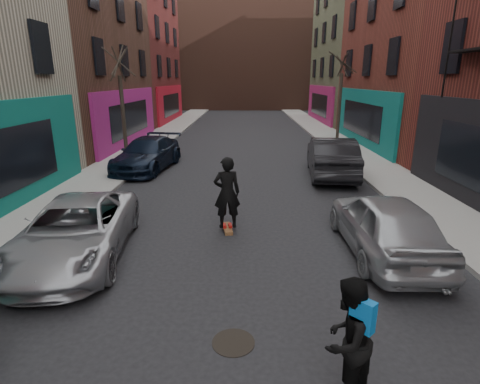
{
  "coord_description": "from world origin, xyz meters",
  "views": [
    {
      "loc": [
        -0.02,
        -1.22,
        4.12
      ],
      "look_at": [
        -0.12,
        7.1,
        1.6
      ],
      "focal_mm": 28.0,
      "sensor_mm": 36.0,
      "label": 1
    }
  ],
  "objects_px": {
    "parked_right_far": "(384,224)",
    "skateboard": "(227,228)",
    "tree_right_far": "(341,89)",
    "tree_left_far": "(121,95)",
    "parked_right_end": "(331,157)",
    "parked_left_end": "(148,154)",
    "manhole": "(233,342)",
    "parked_left_far": "(76,230)",
    "pedestrian": "(347,339)",
    "skateboarder": "(227,193)"
  },
  "relations": [
    {
      "from": "parked_right_end",
      "to": "skateboard",
      "type": "xyz_separation_m",
      "value": [
        -4.27,
        -6.27,
        -0.81
      ]
    },
    {
      "from": "parked_left_far",
      "to": "skateboarder",
      "type": "bearing_deg",
      "value": 19.19
    },
    {
      "from": "parked_right_end",
      "to": "skateboard",
      "type": "distance_m",
      "value": 7.63
    },
    {
      "from": "pedestrian",
      "to": "manhole",
      "type": "xyz_separation_m",
      "value": [
        -1.51,
        1.01,
        -0.87
      ]
    },
    {
      "from": "tree_left_far",
      "to": "parked_left_end",
      "type": "xyz_separation_m",
      "value": [
        1.6,
        -1.91,
        -2.64
      ]
    },
    {
      "from": "parked_left_far",
      "to": "tree_right_far",
      "type": "bearing_deg",
      "value": 52.58
    },
    {
      "from": "skateboard",
      "to": "skateboarder",
      "type": "distance_m",
      "value": 1.06
    },
    {
      "from": "parked_right_end",
      "to": "pedestrian",
      "type": "xyz_separation_m",
      "value": [
        -2.45,
        -12.02,
        0.02
      ]
    },
    {
      "from": "tree_right_far",
      "to": "manhole",
      "type": "xyz_separation_m",
      "value": [
        -6.39,
        -20.1,
        -3.52
      ]
    },
    {
      "from": "tree_right_far",
      "to": "manhole",
      "type": "relative_size",
      "value": 9.71
    },
    {
      "from": "parked_left_end",
      "to": "parked_right_end",
      "type": "bearing_deg",
      "value": -0.21
    },
    {
      "from": "tree_left_far",
      "to": "parked_left_end",
      "type": "height_order",
      "value": "tree_left_far"
    },
    {
      "from": "parked_right_far",
      "to": "parked_right_end",
      "type": "relative_size",
      "value": 0.87
    },
    {
      "from": "skateboard",
      "to": "pedestrian",
      "type": "distance_m",
      "value": 6.09
    },
    {
      "from": "tree_left_far",
      "to": "manhole",
      "type": "distance_m",
      "value": 15.7
    },
    {
      "from": "parked_left_end",
      "to": "parked_right_end",
      "type": "relative_size",
      "value": 0.98
    },
    {
      "from": "tree_left_far",
      "to": "pedestrian",
      "type": "relative_size",
      "value": 3.73
    },
    {
      "from": "parked_left_far",
      "to": "parked_left_end",
      "type": "xyz_separation_m",
      "value": [
        -0.58,
        9.14,
        0.05
      ]
    },
    {
      "from": "tree_right_far",
      "to": "parked_left_end",
      "type": "bearing_deg",
      "value": -143.79
    },
    {
      "from": "parked_right_far",
      "to": "parked_left_far",
      "type": "bearing_deg",
      "value": 2.0
    },
    {
      "from": "tree_left_far",
      "to": "pedestrian",
      "type": "xyz_separation_m",
      "value": [
        7.52,
        -15.11,
        -2.5
      ]
    },
    {
      "from": "parked_left_far",
      "to": "parked_right_end",
      "type": "relative_size",
      "value": 0.95
    },
    {
      "from": "tree_left_far",
      "to": "skateboarder",
      "type": "height_order",
      "value": "tree_left_far"
    },
    {
      "from": "parked_left_far",
      "to": "skateboard",
      "type": "xyz_separation_m",
      "value": [
        3.52,
        1.69,
        -0.64
      ]
    },
    {
      "from": "skateboard",
      "to": "parked_right_far",
      "type": "bearing_deg",
      "value": -28.97
    },
    {
      "from": "tree_left_far",
      "to": "parked_left_far",
      "type": "height_order",
      "value": "tree_left_far"
    },
    {
      "from": "parked_right_end",
      "to": "tree_left_far",
      "type": "bearing_deg",
      "value": -11.16
    },
    {
      "from": "parked_right_far",
      "to": "skateboarder",
      "type": "relative_size",
      "value": 2.23
    },
    {
      "from": "tree_left_far",
      "to": "parked_right_end",
      "type": "height_order",
      "value": "tree_left_far"
    },
    {
      "from": "skateboard",
      "to": "manhole",
      "type": "height_order",
      "value": "skateboard"
    },
    {
      "from": "skateboarder",
      "to": "manhole",
      "type": "relative_size",
      "value": 2.89
    },
    {
      "from": "parked_right_far",
      "to": "tree_left_far",
      "type": "bearing_deg",
      "value": -48.69
    },
    {
      "from": "parked_right_far",
      "to": "pedestrian",
      "type": "relative_size",
      "value": 2.59
    },
    {
      "from": "tree_right_far",
      "to": "parked_left_end",
      "type": "relative_size",
      "value": 1.33
    },
    {
      "from": "tree_right_far",
      "to": "parked_right_far",
      "type": "xyz_separation_m",
      "value": [
        -2.83,
        -16.75,
        -2.76
      ]
    },
    {
      "from": "parked_left_far",
      "to": "parked_right_far",
      "type": "xyz_separation_m",
      "value": [
        7.39,
        0.31,
        0.08
      ]
    },
    {
      "from": "parked_left_far",
      "to": "parked_left_end",
      "type": "bearing_deg",
      "value": 87.14
    },
    {
      "from": "skateboarder",
      "to": "pedestrian",
      "type": "distance_m",
      "value": 6.04
    },
    {
      "from": "tree_left_far",
      "to": "manhole",
      "type": "bearing_deg",
      "value": -66.92
    },
    {
      "from": "tree_left_far",
      "to": "parked_right_far",
      "type": "distance_m",
      "value": 14.62
    },
    {
      "from": "parked_left_end",
      "to": "manhole",
      "type": "bearing_deg",
      "value": -62.3
    },
    {
      "from": "pedestrian",
      "to": "skateboarder",
      "type": "bearing_deg",
      "value": -116.23
    },
    {
      "from": "manhole",
      "to": "parked_left_far",
      "type": "bearing_deg",
      "value": 141.46
    },
    {
      "from": "parked_right_far",
      "to": "manhole",
      "type": "xyz_separation_m",
      "value": [
        -3.56,
        -3.36,
        -0.76
      ]
    },
    {
      "from": "parked_right_far",
      "to": "skateboard",
      "type": "bearing_deg",
      "value": -20.03
    },
    {
      "from": "tree_right_far",
      "to": "parked_left_end",
      "type": "xyz_separation_m",
      "value": [
        -10.8,
        -7.91,
        -2.79
      ]
    },
    {
      "from": "parked_left_far",
      "to": "parked_left_end",
      "type": "relative_size",
      "value": 0.97
    },
    {
      "from": "parked_right_far",
      "to": "tree_right_far",
      "type": "bearing_deg",
      "value": -99.97
    },
    {
      "from": "parked_right_end",
      "to": "parked_left_end",
      "type": "bearing_deg",
      "value": -1.98
    },
    {
      "from": "parked_right_far",
      "to": "manhole",
      "type": "relative_size",
      "value": 6.44
    }
  ]
}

